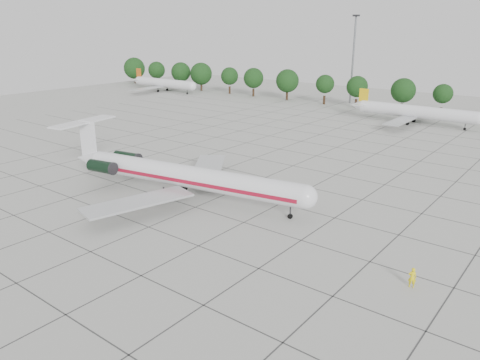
{
  "coord_description": "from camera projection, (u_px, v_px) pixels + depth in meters",
  "views": [
    {
      "loc": [
        31.56,
        -41.08,
        22.59
      ],
      "look_at": [
        -3.87,
        4.2,
        3.5
      ],
      "focal_mm": 35.0,
      "sensor_mm": 36.0,
      "label": 1
    }
  ],
  "objects": [
    {
      "name": "ground_crew",
      "position": [
        412.0,
        277.0,
        42.11
      ],
      "size": [
        0.84,
        0.72,
        1.95
      ],
      "primitive_type": "imported",
      "rotation": [
        0.0,
        0.0,
        3.56
      ],
      "color": "yellow",
      "rests_on": "ground"
    },
    {
      "name": "main_airliner",
      "position": [
        177.0,
        174.0,
        63.81
      ],
      "size": [
        38.52,
        30.06,
        9.1
      ],
      "rotation": [
        0.0,
        0.0,
        0.17
      ],
      "color": "silver",
      "rests_on": "ground"
    },
    {
      "name": "bg_airliner_c",
      "position": [
        415.0,
        112.0,
        111.21
      ],
      "size": [
        28.24,
        27.2,
        7.4
      ],
      "color": "silver",
      "rests_on": "ground"
    },
    {
      "name": "bg_airliner_a",
      "position": [
        164.0,
        83.0,
        166.07
      ],
      "size": [
        28.24,
        27.2,
        7.4
      ],
      "color": "silver",
      "rests_on": "ground"
    },
    {
      "name": "apron_joints",
      "position": [
        307.0,
        190.0,
        67.49
      ],
      "size": [
        170.0,
        170.0,
        0.02
      ],
      "primitive_type": "cube",
      "color": "#383838",
      "rests_on": "ground"
    },
    {
      "name": "floodlight_mast",
      "position": [
        353.0,
        55.0,
        138.08
      ],
      "size": [
        1.6,
        1.6,
        25.45
      ],
      "color": "slate",
      "rests_on": "ground"
    },
    {
      "name": "tree_line",
      "position": [
        403.0,
        90.0,
        124.75
      ],
      "size": [
        249.86,
        8.44,
        10.22
      ],
      "color": "#332114",
      "rests_on": "ground"
    },
    {
      "name": "ground",
      "position": [
        244.0,
        222.0,
        56.28
      ],
      "size": [
        260.0,
        260.0,
        0.0
      ],
      "primitive_type": "plane",
      "color": "#AFAFA8",
      "rests_on": "ground"
    }
  ]
}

